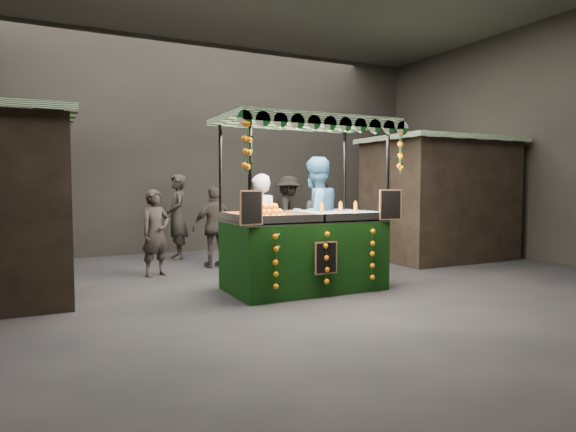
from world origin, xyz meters
name	(u,v)px	position (x,y,z in m)	size (l,w,h in m)	color
ground	(288,290)	(0.00, 0.00, 0.00)	(12.00, 12.00, 0.00)	black
market_hall	(288,64)	(0.00, 0.00, 3.38)	(12.10, 10.10, 5.05)	black
neighbour_stall_right	(439,198)	(4.40, 1.50, 1.31)	(3.00, 2.20, 2.60)	black
juice_stall	(306,238)	(0.23, -0.12, 0.80)	(2.66, 1.57, 2.58)	black
vendor_grey	(260,226)	(-0.02, 1.05, 0.89)	(0.68, 0.47, 1.78)	gray
vendor_blue	(315,218)	(0.86, 0.69, 1.04)	(1.15, 0.98, 2.07)	navy
shopper_0	(156,233)	(-1.57, 2.07, 0.76)	(0.65, 0.56, 1.52)	black
shopper_1	(322,222)	(1.64, 1.80, 0.87)	(1.03, 0.92, 1.73)	#2D2825
shopper_2	(215,227)	(-0.34, 2.50, 0.78)	(0.93, 0.42, 1.56)	#2C2724
shopper_3	(289,213)	(2.11, 4.23, 0.91)	(1.08, 1.35, 1.82)	black
shopper_4	(9,223)	(-3.85, 2.91, 0.96)	(1.06, 0.83, 1.92)	#292421
shopper_5	(387,213)	(4.50, 3.44, 0.89)	(0.85, 1.72, 1.78)	black
shopper_6	(177,217)	(-0.73, 3.91, 0.91)	(0.48, 0.69, 1.82)	#292521
shopper_7	(419,216)	(4.50, 2.23, 0.88)	(0.92, 0.65, 1.77)	black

